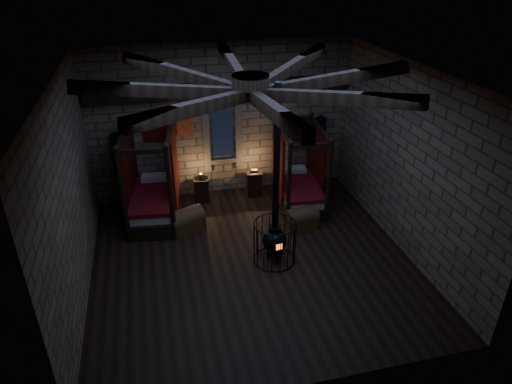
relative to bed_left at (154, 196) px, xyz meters
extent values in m
cube|color=black|center=(2.00, -2.48, -0.59)|extent=(7.00, 7.00, 0.01)
cube|color=#847054|center=(2.00, 1.02, 1.51)|extent=(7.00, 0.02, 4.20)
cube|color=#847054|center=(2.00, -5.98, 1.51)|extent=(7.00, 0.02, 4.20)
cube|color=#847054|center=(-1.50, -2.48, 1.51)|extent=(0.02, 7.00, 4.20)
cube|color=#847054|center=(5.50, -2.48, 1.51)|extent=(0.02, 7.00, 4.20)
cube|color=black|center=(2.00, -2.48, 3.61)|extent=(7.00, 7.00, 0.01)
cube|color=black|center=(2.00, 0.84, 2.46)|extent=(6.86, 0.35, 0.30)
cylinder|color=black|center=(2.00, -2.48, 3.46)|extent=(0.70, 0.70, 0.25)
cube|color=black|center=(2.00, 0.97, 1.31)|extent=(0.55, 0.04, 1.60)
cube|color=maroon|center=(1.00, 0.98, 1.51)|extent=(0.45, 0.03, 0.65)
cube|color=black|center=(-0.80, 0.86, 0.86)|extent=(0.30, 0.10, 1.15)
cube|color=black|center=(4.80, 0.86, 0.86)|extent=(0.30, 0.10, 1.15)
cube|color=black|center=(-0.01, -0.09, -0.39)|extent=(1.43, 2.37, 0.39)
cube|color=beige|center=(-0.01, -0.09, -0.09)|extent=(1.28, 2.18, 0.24)
cube|color=maroon|center=(-0.01, -0.09, 0.06)|extent=(1.35, 2.23, 0.11)
cube|color=beige|center=(0.09, 0.72, 0.17)|extent=(0.79, 0.47, 0.15)
cube|color=#630E08|center=(0.13, 1.01, 1.41)|extent=(1.18, 0.20, 0.59)
cylinder|color=black|center=(-0.68, -1.09, 0.60)|extent=(0.12, 0.12, 2.37)
cylinder|color=black|center=(-0.41, 1.05, 0.60)|extent=(0.12, 0.12, 2.37)
cylinder|color=black|center=(0.39, -1.22, 0.60)|extent=(0.12, 0.12, 2.37)
cylinder|color=black|center=(0.66, 0.91, 0.60)|extent=(0.12, 0.12, 2.37)
cube|color=#630E08|center=(-0.54, 0.30, 0.65)|extent=(0.27, 1.61, 2.10)
cube|color=#630E08|center=(0.60, 0.16, 0.65)|extent=(0.27, 1.61, 2.10)
cube|color=black|center=(3.82, -0.33, -0.41)|extent=(1.28, 2.18, 0.36)
cube|color=beige|center=(3.82, -0.33, -0.13)|extent=(1.15, 2.01, 0.22)
cube|color=maroon|center=(3.82, -0.33, 0.01)|extent=(1.21, 2.05, 0.10)
cube|color=beige|center=(3.90, 0.42, 0.11)|extent=(0.73, 0.42, 0.14)
cube|color=#630E08|center=(3.92, 0.69, 1.26)|extent=(1.10, 0.16, 0.55)
cylinder|color=black|center=(3.22, -1.28, 0.51)|extent=(0.11, 0.11, 2.20)
cylinder|color=black|center=(3.42, 0.71, 0.51)|extent=(0.11, 0.11, 2.20)
cylinder|color=black|center=(4.22, -1.38, 0.51)|extent=(0.11, 0.11, 2.20)
cylinder|color=black|center=(4.42, 0.61, 0.51)|extent=(0.11, 0.11, 2.20)
cube|color=#630E08|center=(3.32, 0.02, 0.56)|extent=(0.21, 1.50, 1.95)
cube|color=#630E08|center=(4.38, -0.09, 0.56)|extent=(0.21, 1.50, 1.95)
cube|color=brown|center=(0.70, -0.92, -0.41)|extent=(0.98, 0.80, 0.35)
cylinder|color=brown|center=(0.70, -0.92, -0.23)|extent=(0.98, 0.80, 0.52)
cube|color=#A87833|center=(0.34, -1.07, -0.41)|extent=(0.25, 0.52, 0.37)
cube|color=#A87833|center=(1.07, -0.78, -0.41)|extent=(0.25, 0.52, 0.37)
cube|color=brown|center=(3.53, -1.48, -0.43)|extent=(0.82, 0.57, 0.32)
cylinder|color=brown|center=(3.53, -1.48, -0.27)|extent=(0.82, 0.57, 0.47)
cube|color=#A87833|center=(3.18, -1.52, -0.43)|extent=(0.11, 0.49, 0.34)
cube|color=#A87833|center=(3.89, -1.43, -0.43)|extent=(0.11, 0.49, 0.34)
cube|color=black|center=(1.29, 0.53, -0.26)|extent=(0.44, 0.42, 0.65)
cube|color=black|center=(1.29, 0.53, 0.08)|extent=(0.48, 0.46, 0.04)
cylinder|color=#A87833|center=(1.29, 0.53, 0.18)|extent=(0.09, 0.09, 0.15)
cube|color=black|center=(2.78, 0.53, -0.25)|extent=(0.46, 0.44, 0.68)
cube|color=black|center=(2.78, 0.53, 0.11)|extent=(0.50, 0.48, 0.04)
cube|color=brown|center=(2.78, 0.53, 0.17)|extent=(0.19, 0.15, 0.05)
cylinder|color=black|center=(2.49, -2.63, -0.37)|extent=(0.39, 0.39, 0.10)
sphere|color=black|center=(2.49, -2.63, -0.06)|extent=(0.54, 0.54, 0.54)
cylinder|color=black|center=(2.49, -2.63, 0.23)|extent=(0.27, 0.27, 0.13)
cube|color=#FF5914|center=(2.52, -2.89, -0.06)|extent=(0.14, 0.03, 0.13)
cylinder|color=black|center=(2.49, -2.63, 1.87)|extent=(0.14, 0.14, 3.18)
torus|color=black|center=(2.49, -2.63, -0.55)|extent=(0.95, 0.95, 0.03)
torus|color=black|center=(2.49, -2.63, 0.38)|extent=(0.95, 0.95, 0.03)
camera|label=1|loc=(0.11, -10.68, 5.61)|focal=32.00mm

